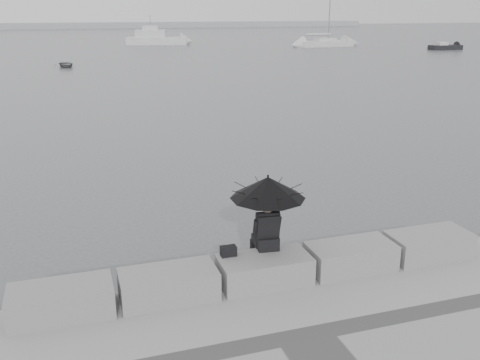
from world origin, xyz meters
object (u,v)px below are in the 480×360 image
object	(u,v)px
small_motorboat	(445,47)
seated_person	(268,194)
motor_cruiser	(157,39)
dinghy	(66,65)
sailboat_right	(325,43)

from	to	relation	value
small_motorboat	seated_person	bearing A→B (deg)	-129.51
seated_person	motor_cruiser	bearing A→B (deg)	88.82
seated_person	small_motorboat	size ratio (longest dim) A/B	0.31
seated_person	small_motorboat	world-z (taller)	seated_person
seated_person	dinghy	world-z (taller)	seated_person
sailboat_right	seated_person	bearing A→B (deg)	-122.47
motor_cruiser	dinghy	distance (m)	33.86
motor_cruiser	small_motorboat	xyz separation A→B (m)	(34.87, -22.71, -0.57)
sailboat_right	small_motorboat	world-z (taller)	sailboat_right
sailboat_right	small_motorboat	distance (m)	16.37
sailboat_right	motor_cruiser	world-z (taller)	sailboat_right
sailboat_right	motor_cruiser	bearing A→B (deg)	146.32
sailboat_right	dinghy	world-z (taller)	sailboat_right
motor_cruiser	dinghy	size ratio (longest dim) A/B	3.43
motor_cruiser	small_motorboat	world-z (taller)	motor_cruiser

